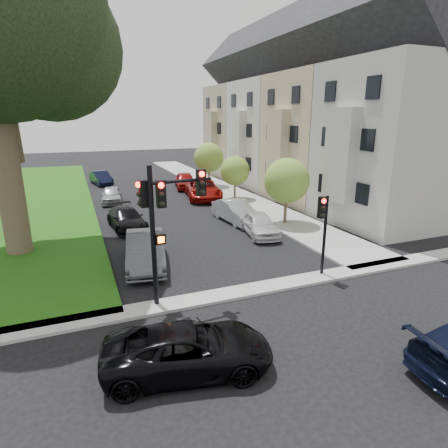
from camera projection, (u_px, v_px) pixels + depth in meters
name	position (u px, v px, depth m)	size (l,w,h in m)	color
ground	(277.00, 315.00, 13.21)	(140.00, 140.00, 0.00)	black
grass_strip	(40.00, 199.00, 31.36)	(8.00, 44.00, 0.12)	#1B6514
sidewalk_right	(216.00, 186.00, 37.00)	(3.50, 44.00, 0.12)	#A9A8A5
sidewalk_cross	(252.00, 290.00, 14.97)	(60.00, 1.00, 0.12)	#A9A8A5
house_a	(394.00, 113.00, 22.88)	(7.70, 7.55, 15.97)	#AEACA4
house_b	(320.00, 114.00, 29.56)	(7.70, 7.55, 15.97)	tan
house_c	(274.00, 114.00, 36.25)	(7.70, 7.55, 15.97)	beige
house_d	(242.00, 115.00, 42.94)	(7.70, 7.55, 15.97)	tan
small_tree_a	(287.00, 181.00, 23.44)	(2.85, 2.85, 4.28)	brown
small_tree_b	(235.00, 171.00, 30.80)	(2.42, 2.42, 3.63)	brown
small_tree_c	(209.00, 158.00, 36.36)	(2.88, 2.88, 4.32)	brown
traffic_signal_main	(163.00, 211.00, 12.99)	(2.54, 0.66, 5.19)	black
traffic_signal_secondary	(323.00, 221.00, 15.67)	(0.49, 0.39, 3.59)	black
car_cross_near	(188.00, 349.00, 10.18)	(2.13, 4.62, 1.28)	black
car_parked_0	(259.00, 224.00, 21.87)	(1.59, 3.94, 1.34)	silver
car_parked_1	(236.00, 211.00, 24.67)	(1.52, 4.35, 1.43)	#999BA0
car_parked_2	(203.00, 189.00, 31.65)	(2.66, 5.76, 1.60)	maroon
car_parked_3	(185.00, 181.00, 36.13)	(1.82, 4.52, 1.54)	maroon
car_parked_5	(146.00, 250.00, 17.29)	(1.67, 4.80, 1.58)	#3F4247
car_parked_6	(127.00, 219.00, 23.13)	(1.84, 4.52, 1.31)	black
car_parked_7	(112.00, 195.00, 30.13)	(1.53, 3.81, 1.30)	#999BA0
car_parked_9	(101.00, 178.00, 38.20)	(1.44, 4.13, 1.36)	black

